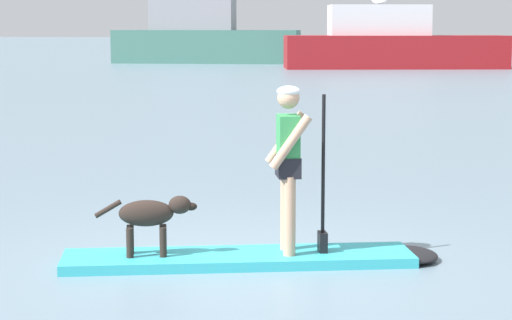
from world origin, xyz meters
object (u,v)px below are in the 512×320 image
at_px(person_paddler, 290,158).
at_px(dog, 151,215).
at_px(moored_boat_far_port, 391,44).
at_px(moored_boat_center, 203,36).
at_px(paddleboard, 261,258).

relative_size(person_paddler, dog, 1.69).
distance_m(person_paddler, moored_boat_far_port, 45.91).
height_order(person_paddler, moored_boat_center, moored_boat_center).
height_order(paddleboard, moored_boat_center, moored_boat_center).
bearing_deg(person_paddler, dog, -164.49).
height_order(paddleboard, person_paddler, person_paddler).
xyz_separation_m(person_paddler, moored_boat_far_port, (-0.88, 45.90, 0.30)).
bearing_deg(moored_boat_far_port, person_paddler, -88.90).
xyz_separation_m(person_paddler, moored_boat_center, (-13.12, 51.78, 0.66)).
height_order(person_paddler, moored_boat_far_port, moored_boat_far_port).
bearing_deg(moored_boat_center, person_paddler, -75.79).
distance_m(paddleboard, person_paddler, 1.04).
height_order(dog, moored_boat_center, moored_boat_center).
height_order(paddleboard, dog, dog).
xyz_separation_m(paddleboard, moored_boat_center, (-12.85, 51.85, 1.66)).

